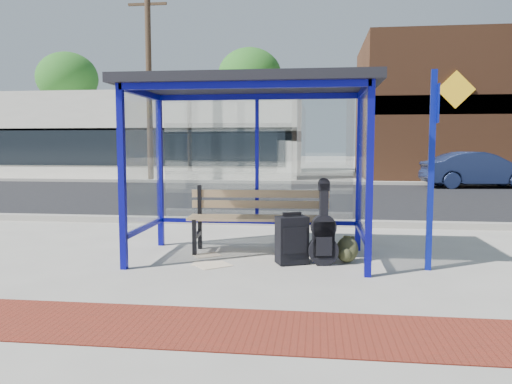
# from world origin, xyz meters

# --- Properties ---
(ground) EXTENTS (120.00, 120.00, 0.00)m
(ground) POSITION_xyz_m (0.00, 0.00, 0.00)
(ground) COLOR #B2ADA0
(ground) RESTS_ON ground
(brick_paver_strip) EXTENTS (60.00, 1.00, 0.01)m
(brick_paver_strip) POSITION_xyz_m (0.00, -2.60, 0.01)
(brick_paver_strip) COLOR maroon
(brick_paver_strip) RESTS_ON ground
(curb_near) EXTENTS (60.00, 0.25, 0.12)m
(curb_near) POSITION_xyz_m (0.00, 2.90, 0.06)
(curb_near) COLOR gray
(curb_near) RESTS_ON ground
(street_asphalt) EXTENTS (60.00, 10.00, 0.00)m
(street_asphalt) POSITION_xyz_m (0.00, 8.00, 0.00)
(street_asphalt) COLOR black
(street_asphalt) RESTS_ON ground
(curb_far) EXTENTS (60.00, 0.25, 0.12)m
(curb_far) POSITION_xyz_m (0.00, 13.10, 0.06)
(curb_far) COLOR gray
(curb_far) RESTS_ON ground
(far_sidewalk) EXTENTS (60.00, 4.00, 0.01)m
(far_sidewalk) POSITION_xyz_m (0.00, 15.00, 0.00)
(far_sidewalk) COLOR #B2ADA0
(far_sidewalk) RESTS_ON ground
(bus_shelter) EXTENTS (3.30, 1.80, 2.42)m
(bus_shelter) POSITION_xyz_m (0.00, 0.07, 2.07)
(bus_shelter) COLOR #0C0D8E
(bus_shelter) RESTS_ON ground
(storefront_white) EXTENTS (18.00, 6.04, 4.00)m
(storefront_white) POSITION_xyz_m (-9.00, 17.99, 2.00)
(storefront_white) COLOR silver
(storefront_white) RESTS_ON ground
(storefront_brown) EXTENTS (10.00, 7.08, 6.40)m
(storefront_brown) POSITION_xyz_m (8.00, 18.49, 3.20)
(storefront_brown) COLOR #59331E
(storefront_brown) RESTS_ON ground
(tree_left) EXTENTS (3.60, 3.60, 7.03)m
(tree_left) POSITION_xyz_m (-14.00, 22.00, 5.45)
(tree_left) COLOR #4C3826
(tree_left) RESTS_ON ground
(tree_mid) EXTENTS (3.60, 3.60, 7.03)m
(tree_mid) POSITION_xyz_m (-3.00, 22.00, 5.45)
(tree_mid) COLOR #4C3826
(tree_mid) RESTS_ON ground
(utility_pole_west) EXTENTS (1.60, 0.24, 8.00)m
(utility_pole_west) POSITION_xyz_m (-6.00, 13.40, 4.11)
(utility_pole_west) COLOR #4C3826
(utility_pole_west) RESTS_ON ground
(bench) EXTENTS (2.05, 0.60, 0.96)m
(bench) POSITION_xyz_m (0.07, 0.47, 0.54)
(bench) COLOR black
(bench) RESTS_ON ground
(guitar_bag) EXTENTS (0.40, 0.18, 1.07)m
(guitar_bag) POSITION_xyz_m (0.98, -0.24, 0.39)
(guitar_bag) COLOR black
(guitar_bag) RESTS_ON ground
(suitcase) EXTENTS (0.46, 0.38, 0.68)m
(suitcase) POSITION_xyz_m (0.58, -0.22, 0.32)
(suitcase) COLOR black
(suitcase) RESTS_ON ground
(backpack) EXTENTS (0.35, 0.33, 0.35)m
(backpack) POSITION_xyz_m (1.30, -0.06, 0.17)
(backpack) COLOR #2F311B
(backpack) RESTS_ON ground
(sign_post) EXTENTS (0.11, 0.31, 2.46)m
(sign_post) POSITION_xyz_m (2.29, -0.32, 1.38)
(sign_post) COLOR #0D1992
(sign_post) RESTS_ON ground
(newspaper_a) EXTENTS (0.35, 0.28, 0.01)m
(newspaper_a) POSITION_xyz_m (-0.55, -0.35, 0.00)
(newspaper_a) COLOR white
(newspaper_a) RESTS_ON ground
(newspaper_b) EXTENTS (0.53, 0.52, 0.01)m
(newspaper_b) POSITION_xyz_m (-0.42, -0.43, 0.00)
(newspaper_b) COLOR white
(newspaper_b) RESTS_ON ground
(newspaper_c) EXTENTS (0.46, 0.44, 0.01)m
(newspaper_c) POSITION_xyz_m (-0.64, 0.14, 0.00)
(newspaper_c) COLOR white
(newspaper_c) RESTS_ON ground
(parked_car) EXTENTS (4.06, 1.79, 1.30)m
(parked_car) POSITION_xyz_m (6.69, 12.18, 0.65)
(parked_car) COLOR #192346
(parked_car) RESTS_ON ground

